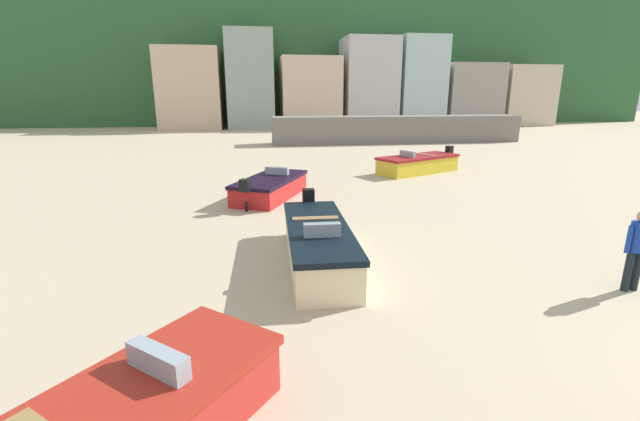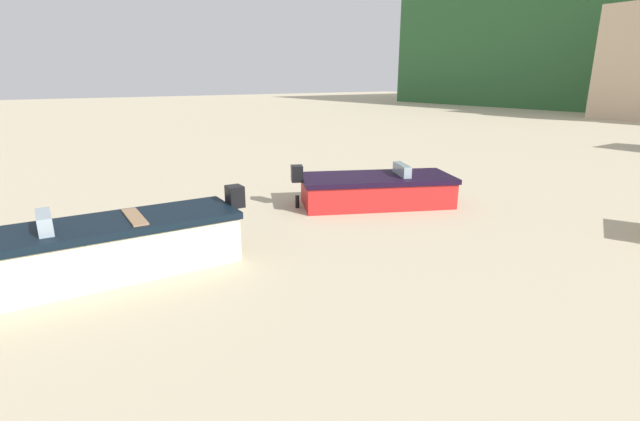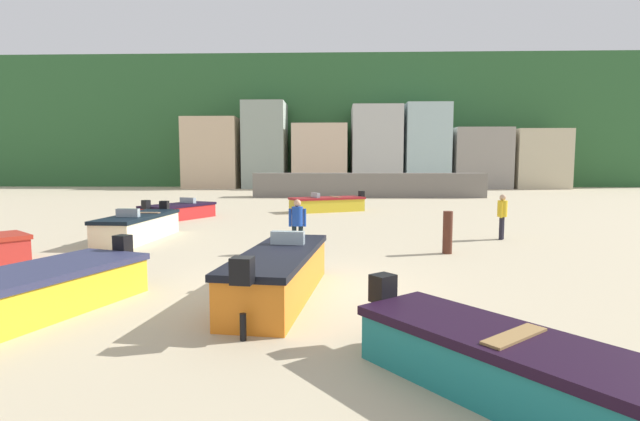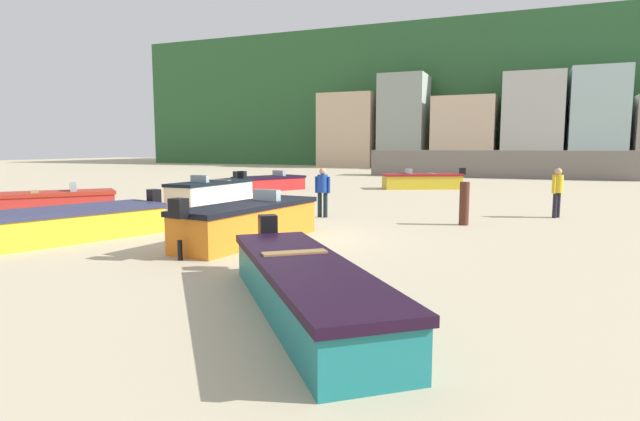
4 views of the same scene
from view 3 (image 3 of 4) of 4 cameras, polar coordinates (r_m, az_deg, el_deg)
name	(u,v)px [view 3 (image 3 of 4)]	position (r m, az deg, el deg)	size (l,w,h in m)	color
ground_plane	(287,286)	(10.27, -4.09, -9.27)	(160.00, 160.00, 0.00)	#B9AB8B
headland_hill	(328,130)	(76.12, 0.97, 9.82)	(90.00, 32.00, 16.92)	#2E5E31
harbor_pier	(368,185)	(40.02, 5.94, 3.13)	(19.52, 2.40, 2.06)	slate
townhouse_far_left	(215,154)	(59.26, -12.80, 6.84)	(6.49, 6.95, 8.44)	beige
townhouse_left	(265,146)	(57.19, -6.75, 7.92)	(5.00, 5.26, 10.28)	#94A296
townhouse_centre_left	(320,157)	(56.75, -0.01, 6.64)	(6.49, 5.64, 7.64)	beige
townhouse_centre	(376,148)	(57.09, 6.87, 7.67)	(5.85, 5.88, 9.78)	beige
townhouse_centre_right	(425,147)	(58.08, 12.74, 7.64)	(5.17, 6.19, 9.99)	#AAC6C9
townhouse_right	(477,159)	(59.87, 18.70, 6.05)	(6.62, 6.81, 7.14)	gray
townhouse_far_right	(535,159)	(62.00, 24.89, 5.72)	(6.24, 6.34, 6.96)	beige
boat_yellow_1	(26,294)	(9.64, -32.46, -8.63)	(2.99, 4.67, 1.11)	gold
boat_cream_3	(139,227)	(17.74, -21.37, -1.87)	(1.52, 4.69, 1.22)	beige
boat_orange_4	(280,273)	(9.33, -5.00, -7.71)	(1.79, 4.75, 1.27)	orange
boat_teal_5	(568,388)	(5.61, 28.22, -18.67)	(4.15, 4.72, 1.04)	#1B7679
boat_yellow_6	(327,204)	(26.97, 0.90, 0.79)	(4.54, 3.25, 1.15)	gold
boat_red_7	(179,211)	(24.13, -16.98, -0.08)	(3.11, 4.14, 1.08)	#B41E1E
mooring_post_near_water	(448,232)	(14.42, 15.41, -2.61)	(0.28, 0.28, 1.28)	#4F291D
beach_walker_foreground	(502,213)	(17.78, 21.48, -0.29)	(0.47, 0.50, 1.62)	black
beach_walker_distant	(297,221)	(14.01, -2.79, -1.35)	(0.53, 0.35, 1.62)	black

